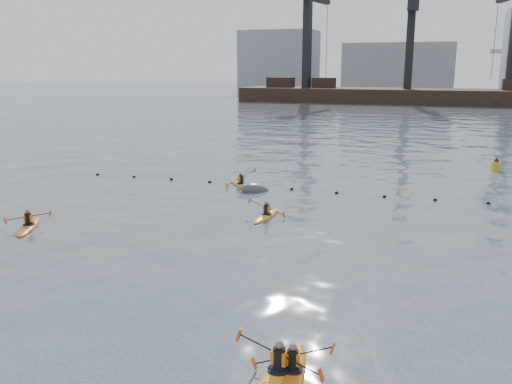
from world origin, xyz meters
The scene contains 11 objects.
ground centered at (0.00, 0.00, 0.00)m, with size 400.00×400.00×0.00m, color #35444D.
float_line centered at (-0.50, 22.53, 0.03)m, with size 33.24×0.73×0.24m.
barge_pier centered at (-0.22, 110.00, 1.89)m, with size 72.00×19.30×29.50m.
skyline centered at (2.23, 150.27, 9.25)m, with size 141.00×28.00×22.00m.
kayaker_0 centered at (3.66, 1.24, 0.10)m, with size 2.23×3.30×1.19m.
kayaker_1 centered at (3.33, 1.09, 0.11)m, with size 2.46×3.63×1.28m.
kayaker_2 centered at (-12.36, 9.87, 0.10)m, with size 2.13×3.35×1.09m.
kayaker_3 centered at (-1.60, 15.61, 0.10)m, with size 2.16×3.20×1.13m.
kayaker_5 centered at (-5.55, 22.40, 0.10)m, with size 2.87×2.82×1.30m.
mooring_buoy centered at (-4.15, 21.31, 0.00)m, with size 1.97×1.17×0.99m, color #414446.
nav_buoy centered at (11.34, 34.00, 0.36)m, with size 0.64×0.64×1.17m.
Camera 1 is at (6.84, -11.26, 8.00)m, focal length 38.00 mm.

